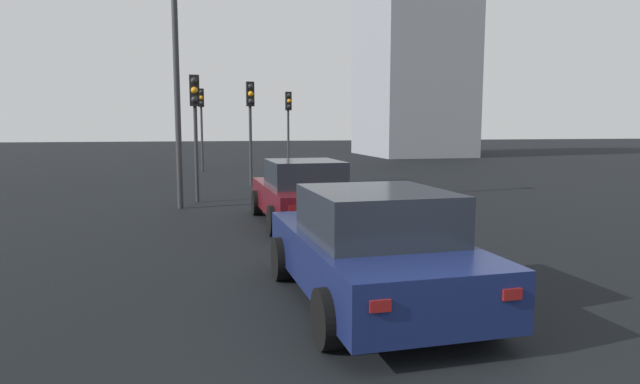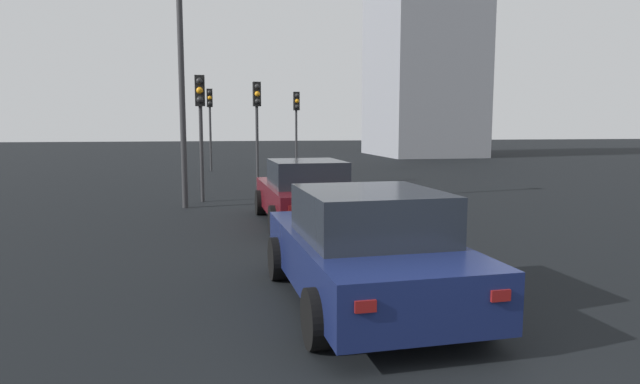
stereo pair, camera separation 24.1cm
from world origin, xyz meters
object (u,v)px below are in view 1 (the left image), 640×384
(car_navy_second, at_px, (372,248))
(traffic_light_near_left, at_px, (289,114))
(traffic_light_near_right, at_px, (250,111))
(traffic_light_far_left, at_px, (201,112))
(car_maroon_lead, at_px, (303,193))
(traffic_light_far_right, at_px, (195,111))
(street_lamp_kerbside, at_px, (176,52))

(car_navy_second, bearing_deg, traffic_light_near_left, -8.35)
(traffic_light_near_right, bearing_deg, traffic_light_far_left, -172.35)
(car_maroon_lead, bearing_deg, traffic_light_far_right, 29.37)
(traffic_light_near_left, distance_m, traffic_light_near_right, 6.63)
(car_maroon_lead, relative_size, traffic_light_near_left, 1.13)
(traffic_light_near_right, bearing_deg, traffic_light_far_right, -32.56)
(traffic_light_near_left, height_order, traffic_light_far_left, traffic_light_far_left)
(traffic_light_near_left, xyz_separation_m, traffic_light_near_right, (-6.16, 2.44, -0.03))
(traffic_light_far_left, xyz_separation_m, street_lamp_kerbside, (-12.37, 0.70, 1.30))
(traffic_light_far_right, xyz_separation_m, street_lamp_kerbside, (-1.10, 0.46, 1.55))
(traffic_light_near_right, relative_size, street_lamp_kerbside, 0.54)
(traffic_light_far_right, bearing_deg, traffic_light_far_left, -179.24)
(traffic_light_near_right, height_order, street_lamp_kerbside, street_lamp_kerbside)
(car_maroon_lead, xyz_separation_m, street_lamp_kerbside, (3.00, 2.90, 3.54))
(traffic_light_far_left, bearing_deg, traffic_light_near_right, 10.43)
(traffic_light_near_right, bearing_deg, car_navy_second, -4.96)
(traffic_light_near_left, distance_m, traffic_light_far_left, 4.35)
(traffic_light_near_left, xyz_separation_m, traffic_light_far_left, (1.14, 4.20, 0.12))
(traffic_light_far_left, distance_m, traffic_light_far_right, 11.28)
(car_maroon_lead, bearing_deg, traffic_light_near_right, 1.76)
(traffic_light_near_left, bearing_deg, traffic_light_far_right, -30.97)
(traffic_light_near_right, bearing_deg, street_lamp_kerbside, -31.69)
(car_maroon_lead, relative_size, street_lamp_kerbside, 0.62)
(car_maroon_lead, distance_m, traffic_light_near_left, 14.53)
(car_maroon_lead, bearing_deg, traffic_light_far_left, 6.73)
(car_navy_second, height_order, traffic_light_near_left, traffic_light_near_left)
(street_lamp_kerbside, bearing_deg, car_navy_second, -163.31)
(traffic_light_near_left, distance_m, street_lamp_kerbside, 12.33)
(traffic_light_far_left, bearing_deg, car_maroon_lead, 5.07)
(car_navy_second, relative_size, traffic_light_near_right, 1.09)
(car_maroon_lead, height_order, traffic_light_near_right, traffic_light_near_right)
(traffic_light_near_left, distance_m, traffic_light_far_right, 11.06)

